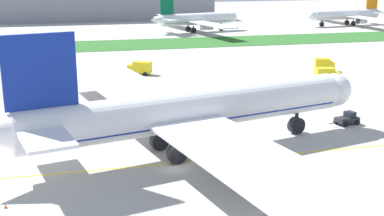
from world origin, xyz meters
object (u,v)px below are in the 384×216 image
object	(u,v)px
service_truck_fuel_bowser	(324,64)
service_truck_catering_van	(327,74)
service_truck_baggage_loader	(140,68)
traffic_cone_near_nose	(5,206)
parked_airliner_far_right	(347,15)
airliner_foreground	(187,111)
parked_airliner_far_centre	(195,19)
pushback_tug	(347,119)

from	to	relation	value
service_truck_fuel_bowser	service_truck_catering_van	size ratio (longest dim) A/B	0.91
service_truck_baggage_loader	service_truck_catering_van	distance (m)	43.70
service_truck_fuel_bowser	service_truck_catering_van	xyz separation A→B (m)	(-5.01, -11.00, -0.03)
traffic_cone_near_nose	service_truck_baggage_loader	bearing A→B (deg)	70.59
traffic_cone_near_nose	parked_airliner_far_right	xyz separation A→B (m)	(125.35, 150.28, 4.35)
traffic_cone_near_nose	service_truck_catering_van	size ratio (longest dim) A/B	0.10
parked_airliner_far_right	airliner_foreground	bearing A→B (deg)	-126.54
traffic_cone_near_nose	service_truck_baggage_loader	world-z (taller)	service_truck_baggage_loader
airliner_foreground	service_truck_baggage_loader	xyz separation A→B (m)	(0.65, 54.87, -4.41)
airliner_foreground	parked_airliner_far_centre	world-z (taller)	airliner_foreground
pushback_tug	service_truck_baggage_loader	bearing A→B (deg)	120.52
service_truck_catering_van	parked_airliner_far_right	distance (m)	118.20
pushback_tug	service_truck_fuel_bowser	world-z (taller)	service_truck_fuel_bowser
service_truck_catering_van	parked_airliner_far_centre	xyz separation A→B (m)	(-8.30, 93.21, 3.31)
service_truck_fuel_bowser	parked_airliner_far_right	size ratio (longest dim) A/B	0.08
service_truck_fuel_bowser	parked_airliner_far_centre	bearing A→B (deg)	99.20
airliner_foreground	service_truck_catering_van	size ratio (longest dim) A/B	16.31
traffic_cone_near_nose	service_truck_catering_van	distance (m)	80.65
service_truck_baggage_loader	service_truck_fuel_bowser	bearing A→B (deg)	-8.14
service_truck_baggage_loader	parked_airliner_far_centre	bearing A→B (deg)	67.25
traffic_cone_near_nose	parked_airliner_far_centre	distance (m)	153.15
airliner_foreground	traffic_cone_near_nose	size ratio (longest dim) A/B	158.13
traffic_cone_near_nose	service_truck_catering_van	world-z (taller)	service_truck_catering_van
service_truck_fuel_bowser	airliner_foreground	bearing A→B (deg)	-133.36
airliner_foreground	service_truck_fuel_bowser	size ratio (longest dim) A/B	17.92
airliner_foreground	service_truck_catering_van	distance (m)	55.48
service_truck_baggage_loader	traffic_cone_near_nose	bearing A→B (deg)	-109.41
pushback_tug	service_truck_catering_van	xyz separation A→B (m)	(11.88, 30.35, 0.72)
airliner_foreground	pushback_tug	world-z (taller)	airliner_foreground
airliner_foreground	parked_airliner_far_right	bearing A→B (deg)	53.46
pushback_tug	traffic_cone_near_nose	distance (m)	55.20
service_truck_baggage_loader	parked_airliner_far_centre	size ratio (longest dim) A/B	0.10
parked_airliner_far_right	service_truck_baggage_loader	bearing A→B (deg)	-140.69
service_truck_baggage_loader	airliner_foreground	bearing A→B (deg)	-90.68
parked_airliner_far_centre	airliner_foreground	bearing A→B (deg)	-103.94
service_truck_fuel_bowser	parked_airliner_far_right	xyz separation A→B (m)	(56.69, 89.78, 2.93)
pushback_tug	traffic_cone_near_nose	xyz separation A→B (m)	(-51.77, -19.15, -0.68)
service_truck_fuel_bowser	parked_airliner_far_right	distance (m)	106.21
airliner_foreground	pushback_tug	distance (m)	30.13
pushback_tug	traffic_cone_near_nose	size ratio (longest dim) A/B	9.83
service_truck_catering_van	parked_airliner_far_right	size ratio (longest dim) A/B	0.09
airliner_foreground	service_truck_baggage_loader	size ratio (longest dim) A/B	15.32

